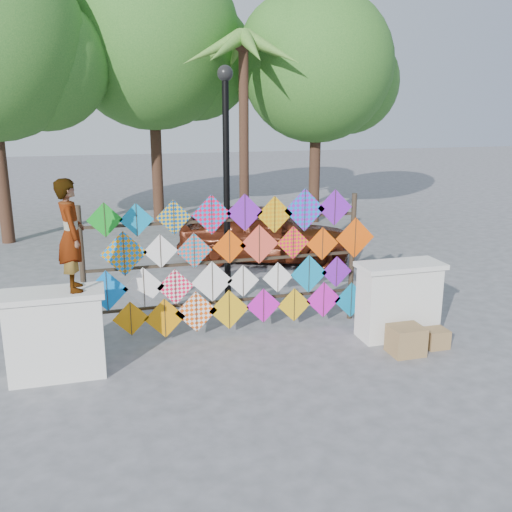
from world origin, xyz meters
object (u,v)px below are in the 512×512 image
kite_rack (233,264)px  vendor_woman (71,235)px  sedan (265,233)px  lamppost (226,167)px

kite_rack → vendor_woman: (-2.49, -0.93, 0.85)m
kite_rack → sedan: 4.76m
sedan → vendor_woman: bearing=163.1°
kite_rack → vendor_woman: size_ratio=3.21×
sedan → kite_rack: bearing=179.4°
lamppost → kite_rack: bearing=-98.8°
kite_rack → lamppost: size_ratio=1.12×
vendor_woman → sedan: bearing=-46.2°
vendor_woman → kite_rack: bearing=-76.2°
sedan → lamppost: bearing=174.1°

